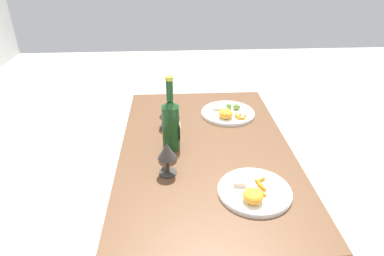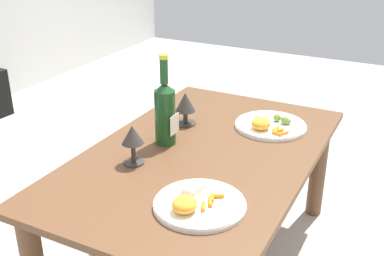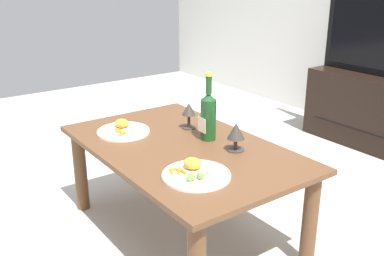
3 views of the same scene
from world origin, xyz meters
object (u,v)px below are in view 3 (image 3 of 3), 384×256
object	(u,v)px
dinner_plate_left	(124,130)
dinner_plate_right	(196,173)
dining_table	(182,161)
goblet_left	(189,111)
wine_bottle	(208,115)
goblet_right	(236,133)

from	to	relation	value
dinner_plate_left	dinner_plate_right	world-z (taller)	dinner_plate_right
dining_table	dinner_plate_left	bearing A→B (deg)	-155.91
goblet_left	dinner_plate_left	xyz separation A→B (m)	(-0.14, -0.31, -0.08)
dinner_plate_left	wine_bottle	bearing A→B (deg)	41.93
goblet_right	dinner_plate_right	world-z (taller)	goblet_right
wine_bottle	dinner_plate_left	world-z (taller)	wine_bottle
dinner_plate_left	goblet_right	bearing A→B (deg)	31.15
wine_bottle	dinner_plate_left	bearing A→B (deg)	-138.07
goblet_left	goblet_right	distance (m)	0.38
wine_bottle	goblet_right	distance (m)	0.19
dining_table	dinner_plate_right	size ratio (longest dim) A/B	4.31
goblet_left	dinner_plate_right	xyz separation A→B (m)	(0.49, -0.32, -0.08)
wine_bottle	dinner_plate_right	xyz separation A→B (m)	(0.31, -0.30, -0.11)
dining_table	wine_bottle	world-z (taller)	wine_bottle
goblet_right	goblet_left	bearing A→B (deg)	180.00
wine_bottle	dinner_plate_left	xyz separation A→B (m)	(-0.33, -0.30, -0.12)
goblet_right	dinner_plate_right	distance (m)	0.34
dinner_plate_left	dinner_plate_right	xyz separation A→B (m)	(0.64, -0.00, 0.00)
wine_bottle	dinner_plate_right	distance (m)	0.44
goblet_left	goblet_right	size ratio (longest dim) A/B	1.04
goblet_left	dinner_plate_right	bearing A→B (deg)	-32.56
dining_table	dinner_plate_right	world-z (taller)	dinner_plate_right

